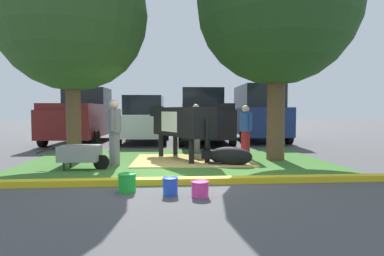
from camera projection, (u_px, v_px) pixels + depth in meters
The scene contains 19 objects.
ground_plane at pixel (174, 174), 7.31m from camera, with size 80.00×80.00×0.00m, color #4C4C4F.
grass_island at pixel (178, 161), 9.01m from camera, with size 8.03×5.15×0.02m, color #386B28.
curb_yellow at pixel (183, 181), 6.29m from camera, with size 9.23×0.24×0.12m, color yellow.
hay_bedding at pixel (193, 160), 9.13m from camera, with size 3.20×2.40×0.04m, color tan.
shade_tree_left at pixel (72, 15), 8.60m from camera, with size 3.93×3.93×5.85m.
shade_tree_right at pixel (277, 5), 9.08m from camera, with size 4.44×4.44×6.55m.
cow_holstein at pixel (181, 122), 9.34m from camera, with size 1.81×2.93×1.53m.
calf_lying at pixel (229, 156), 8.37m from camera, with size 1.32×0.87×0.48m.
person_handler at pixel (246, 130), 9.63m from camera, with size 0.34×0.48×1.54m.
person_visitor_near at pixel (114, 130), 8.27m from camera, with size 0.34×0.53×1.67m.
person_visitor_far at pixel (196, 127), 10.59m from camera, with size 0.49×0.34×1.60m.
wheelbarrow at pixel (81, 154), 7.75m from camera, with size 1.61×0.66×0.63m.
bucket_green at pixel (127, 182), 5.69m from camera, with size 0.32×0.32×0.32m.
bucket_blue at pixel (170, 186), 5.48m from camera, with size 0.27×0.27×0.29m.
bucket_pink at pixel (200, 189), 5.36m from camera, with size 0.30×0.30×0.26m.
pickup_truck_maroon at pixel (83, 117), 14.49m from camera, with size 2.39×5.48×2.42m.
hatchback_white at pixel (145, 120), 14.45m from camera, with size 2.16×4.47×2.02m.
pickup_truck_black at pixel (203, 117), 14.62m from camera, with size 2.39×5.48×2.42m.
suv_dark_grey at pixel (258, 113), 15.13m from camera, with size 2.27×4.67×2.52m.
Camera 1 is at (-0.20, -7.25, 1.40)m, focal length 30.99 mm.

